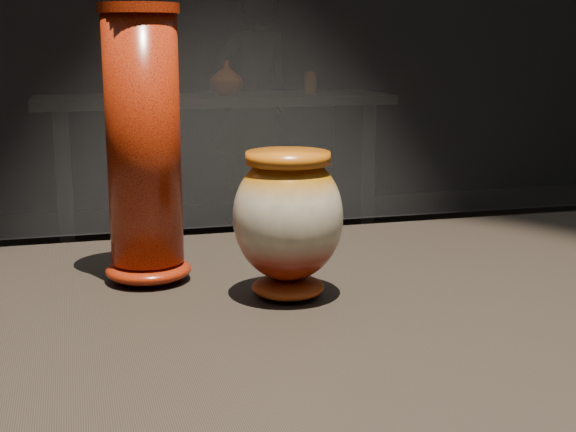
% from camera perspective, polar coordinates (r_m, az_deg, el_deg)
% --- Properties ---
extents(main_vase, '(0.16, 0.16, 0.18)m').
position_cam_1_polar(main_vase, '(0.97, -0.00, -0.19)').
color(main_vase, maroon).
rests_on(main_vase, display_plinth).
extents(tall_vase, '(0.11, 0.11, 0.35)m').
position_cam_1_polar(tall_vase, '(1.03, -10.21, 4.57)').
color(tall_vase, '#A7330B').
rests_on(tall_vase, display_plinth).
extents(back_shelf, '(2.00, 0.60, 0.90)m').
position_cam_1_polar(back_shelf, '(4.65, -5.20, 5.31)').
color(back_shelf, black).
rests_on(back_shelf, ground).
extents(back_vase_left, '(0.20, 0.20, 0.18)m').
position_cam_1_polar(back_vase_left, '(4.60, -10.98, 9.45)').
color(back_vase_left, '#985F16').
rests_on(back_vase_left, back_shelf).
extents(back_vase_mid, '(0.23, 0.23, 0.19)m').
position_cam_1_polar(back_vase_mid, '(4.62, -4.41, 9.77)').
color(back_vase_mid, maroon).
rests_on(back_vase_mid, back_shelf).
extents(back_vase_right, '(0.07, 0.07, 0.13)m').
position_cam_1_polar(back_vase_right, '(4.76, 1.62, 9.47)').
color(back_vase_right, '#985F16').
rests_on(back_vase_right, back_shelf).
extents(visitor, '(0.65, 0.51, 1.58)m').
position_cam_1_polar(visitor, '(5.38, -2.49, 7.93)').
color(visitor, black).
rests_on(visitor, ground).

